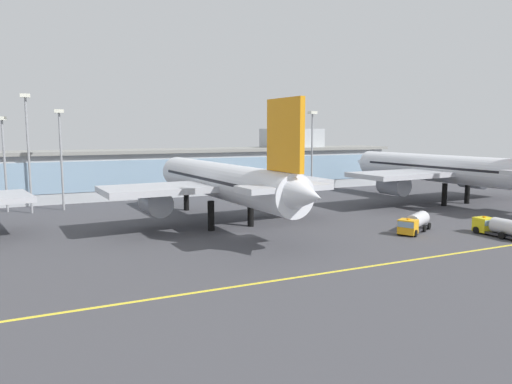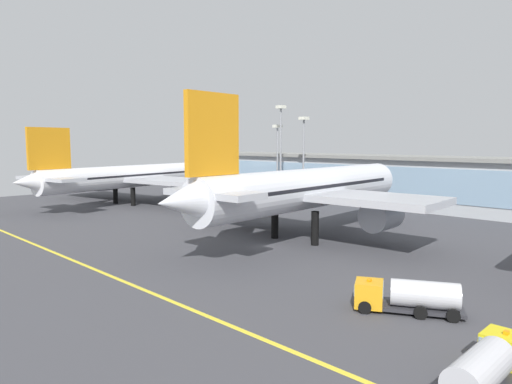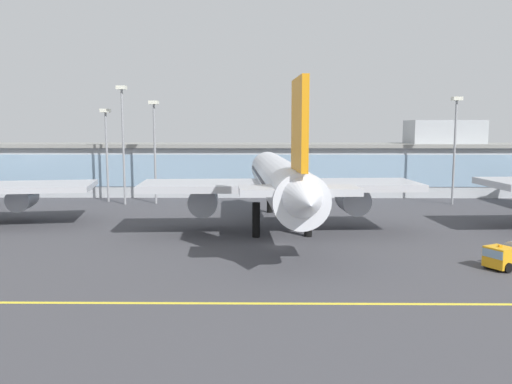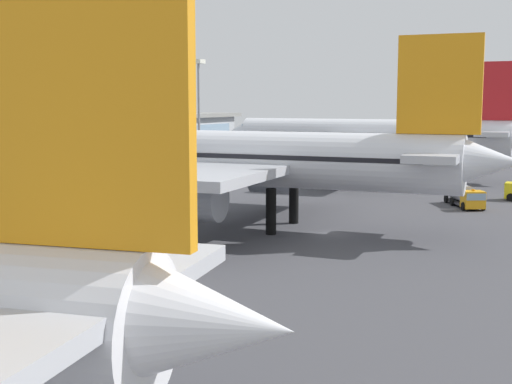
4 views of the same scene
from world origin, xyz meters
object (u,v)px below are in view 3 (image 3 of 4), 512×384
(airliner_near_right, at_px, (280,181))
(apron_light_mast_far_east, at_px, (455,133))
(apron_light_mast_east, at_px, (123,127))
(apron_light_mast_west, at_px, (154,135))
(apron_light_mast_centre, at_px, (106,139))

(airliner_near_right, distance_m, apron_light_mast_far_east, 45.54)
(apron_light_mast_east, height_order, apron_light_mast_far_east, apron_light_mast_east)
(apron_light_mast_far_east, bearing_deg, apron_light_mast_east, -179.23)
(airliner_near_right, relative_size, apron_light_mast_west, 2.73)
(apron_light_mast_west, bearing_deg, apron_light_mast_far_east, -0.36)
(apron_light_mast_east, relative_size, apron_light_mast_far_east, 1.10)
(apron_light_mast_centre, distance_m, apron_light_mast_east, 6.25)
(apron_light_mast_east, bearing_deg, apron_light_mast_far_east, 0.77)
(airliner_near_right, xyz_separation_m, apron_light_mast_far_east, (35.27, 28.05, 6.57))
(apron_light_mast_west, relative_size, apron_light_mast_east, 0.88)
(apron_light_mast_east, xyz_separation_m, apron_light_mast_far_east, (65.07, 0.88, -1.17))
(apron_light_mast_west, height_order, apron_light_mast_far_east, apron_light_mast_far_east)
(apron_light_mast_centre, xyz_separation_m, apron_light_mast_far_east, (69.48, -2.84, 1.23))
(airliner_near_right, distance_m, apron_light_mast_west, 37.64)
(apron_light_mast_centre, height_order, apron_light_mast_far_east, apron_light_mast_far_east)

